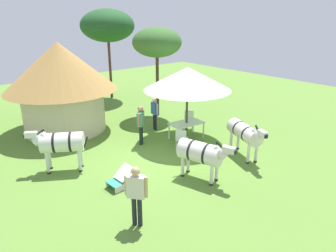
% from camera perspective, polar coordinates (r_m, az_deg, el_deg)
% --- Properties ---
extents(ground_plane, '(36.00, 36.00, 0.00)m').
position_cam_1_polar(ground_plane, '(12.43, -2.05, -5.31)').
color(ground_plane, '#5B8533').
extents(thatched_hut, '(5.09, 5.09, 4.14)m').
position_cam_1_polar(thatched_hut, '(15.23, -19.01, 7.80)').
color(thatched_hut, beige).
rests_on(thatched_hut, ground_plane).
extents(shade_umbrella, '(3.74, 3.74, 3.21)m').
position_cam_1_polar(shade_umbrella, '(13.27, 3.59, 8.69)').
color(shade_umbrella, '#404131').
rests_on(shade_umbrella, ground_plane).
extents(patio_dining_table, '(1.57, 1.00, 0.74)m').
position_cam_1_polar(patio_dining_table, '(13.82, 3.41, 0.29)').
color(patio_dining_table, silver).
rests_on(patio_dining_table, ground_plane).
extents(patio_chair_west_end, '(0.61, 0.61, 0.90)m').
position_cam_1_polar(patio_chair_west_end, '(15.07, 3.85, 1.41)').
color(patio_chair_west_end, white).
rests_on(patio_chair_west_end, ground_plane).
extents(patio_chair_near_lawn, '(0.60, 0.60, 0.90)m').
position_cam_1_polar(patio_chair_near_lawn, '(12.68, 2.47, -2.21)').
color(patio_chair_near_lawn, silver).
rests_on(patio_chair_near_lawn, ground_plane).
extents(guest_beside_umbrella, '(0.49, 0.46, 1.70)m').
position_cam_1_polar(guest_beside_umbrella, '(13.11, -5.03, 0.83)').
color(guest_beside_umbrella, black).
rests_on(guest_beside_umbrella, ground_plane).
extents(guest_behind_table, '(0.26, 0.56, 1.57)m').
position_cam_1_polar(guest_behind_table, '(14.78, -2.44, 2.78)').
color(guest_behind_table, black).
rests_on(guest_behind_table, ground_plane).
extents(standing_watcher, '(0.46, 0.50, 1.72)m').
position_cam_1_polar(standing_watcher, '(8.14, -5.85, -11.78)').
color(standing_watcher, black).
rests_on(standing_watcher, ground_plane).
extents(striped_lounge_chair, '(0.82, 0.59, 0.66)m').
position_cam_1_polar(striped_lounge_chair, '(10.28, -8.83, -9.69)').
color(striped_lounge_chair, teal).
rests_on(striped_lounge_chair, ground_plane).
extents(zebra_nearest_camera, '(1.87, 1.38, 1.60)m').
position_cam_1_polar(zebra_nearest_camera, '(11.46, -19.04, -2.94)').
color(zebra_nearest_camera, silver).
rests_on(zebra_nearest_camera, ground_plane).
extents(zebra_by_umbrella, '(1.19, 2.25, 1.53)m').
position_cam_1_polar(zebra_by_umbrella, '(12.28, 13.97, -1.22)').
color(zebra_by_umbrella, silver).
rests_on(zebra_by_umbrella, ground_plane).
extents(zebra_toward_hut, '(1.06, 2.07, 1.49)m').
position_cam_1_polar(zebra_toward_hut, '(10.38, 6.16, -4.94)').
color(zebra_toward_hut, silver).
rests_on(zebra_toward_hut, ground_plane).
extents(acacia_tree_behind_hut, '(3.35, 3.35, 5.60)m').
position_cam_1_polar(acacia_tree_behind_hut, '(20.58, -11.04, 17.60)').
color(acacia_tree_behind_hut, '#562F27').
rests_on(acacia_tree_behind_hut, ground_plane).
extents(acacia_tree_left_background, '(2.55, 2.55, 4.68)m').
position_cam_1_polar(acacia_tree_left_background, '(16.48, -2.04, 15.04)').
color(acacia_tree_left_background, '#412D1F').
rests_on(acacia_tree_left_background, ground_plane).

